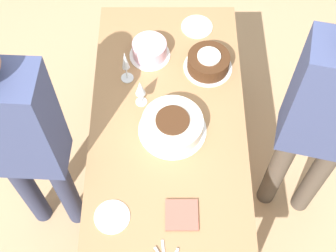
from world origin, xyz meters
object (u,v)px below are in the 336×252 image
object	(u,v)px
cake_back_decorated	(150,50)
person_cutting	(328,118)
cake_center_white	(173,125)
wine_glass_near	(140,89)
cake_front_chocolate	(208,62)
wine_glass_far	(125,62)
person_watching	(18,139)

from	to	relation	value
cake_back_decorated	person_cutting	bearing A→B (deg)	-124.12
cake_center_white	wine_glass_near	world-z (taller)	wine_glass_near
cake_center_white	cake_front_chocolate	xyz separation A→B (m)	(0.40, -0.20, 0.00)
wine_glass_far	person_watching	size ratio (longest dim) A/B	0.13
cake_center_white	person_cutting	bearing A→B (deg)	-96.29
cake_front_chocolate	wine_glass_near	size ratio (longest dim) A/B	1.51
cake_back_decorated	person_watching	size ratio (longest dim) A/B	0.14
cake_front_chocolate	person_cutting	world-z (taller)	person_cutting
cake_front_chocolate	person_watching	distance (m)	1.09
cake_center_white	cake_front_chocolate	distance (m)	0.45
cake_back_decorated	wine_glass_far	xyz separation A→B (m)	(-0.16, 0.12, 0.09)
cake_center_white	wine_glass_near	bearing A→B (deg)	43.82
wine_glass_near	person_cutting	size ratio (longest dim) A/B	0.11
cake_back_decorated	wine_glass_far	size ratio (longest dim) A/B	1.05
person_cutting	person_watching	size ratio (longest dim) A/B	1.02
cake_back_decorated	person_watching	world-z (taller)	person_watching
cake_front_chocolate	wine_glass_far	world-z (taller)	wine_glass_far
cake_center_white	wine_glass_near	xyz separation A→B (m)	(0.17, 0.17, 0.08)
cake_back_decorated	wine_glass_near	bearing A→B (deg)	172.96
cake_front_chocolate	wine_glass_far	bearing A→B (deg)	99.22
cake_center_white	person_cutting	xyz separation A→B (m)	(-0.08, -0.72, 0.20)
cake_center_white	cake_back_decorated	bearing A→B (deg)	14.36
person_cutting	person_watching	xyz separation A→B (m)	(-0.10, 1.42, -0.02)
cake_front_chocolate	wine_glass_far	size ratio (longest dim) A/B	1.23
wine_glass_near	wine_glass_far	size ratio (longest dim) A/B	0.81
cake_back_decorated	cake_center_white	bearing A→B (deg)	-165.64
cake_center_white	cake_back_decorated	xyz separation A→B (m)	(0.49, 0.13, 0.00)
cake_front_chocolate	person_cutting	bearing A→B (deg)	-133.05
cake_center_white	wine_glass_near	size ratio (longest dim) A/B	1.96
cake_back_decorated	person_watching	xyz separation A→B (m)	(-0.67, 0.58, 0.18)
cake_center_white	wine_glass_far	size ratio (longest dim) A/B	1.59
cake_back_decorated	person_watching	bearing A→B (deg)	139.14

